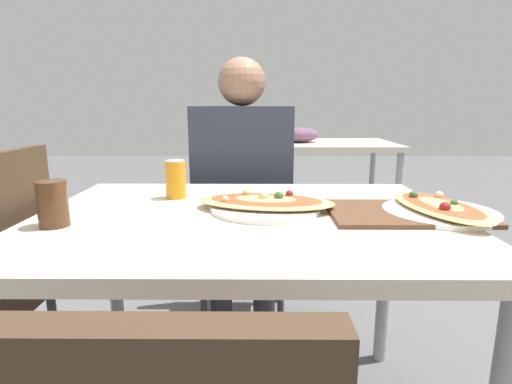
{
  "coord_description": "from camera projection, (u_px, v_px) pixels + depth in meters",
  "views": [
    {
      "loc": [
        0.04,
        -1.09,
        1.03
      ],
      "look_at": [
        0.03,
        0.01,
        0.78
      ],
      "focal_mm": 28.0,
      "sensor_mm": 36.0,
      "label": 1
    }
  ],
  "objects": [
    {
      "name": "person_seated",
      "position": [
        242.0,
        176.0,
        1.77
      ],
      "size": [
        0.44,
        0.23,
        1.22
      ],
      "rotation": [
        0.0,
        0.0,
        3.14
      ],
      "color": "#2D2D38",
      "rests_on": "ground_plane"
    },
    {
      "name": "dining_table",
      "position": [
        246.0,
        238.0,
        1.14
      ],
      "size": [
        1.18,
        0.87,
        0.72
      ],
      "color": "beige",
      "rests_on": "ground_plane"
    },
    {
      "name": "pizza_second",
      "position": [
        440.0,
        209.0,
        1.11
      ],
      "size": [
        0.31,
        0.41,
        0.05
      ],
      "color": "white",
      "rests_on": "dining_table"
    },
    {
      "name": "pizza_main",
      "position": [
        266.0,
        204.0,
        1.17
      ],
      "size": [
        0.43,
        0.33,
        0.05
      ],
      "color": "white",
      "rests_on": "dining_table"
    },
    {
      "name": "soda_can",
      "position": [
        176.0,
        179.0,
        1.31
      ],
      "size": [
        0.07,
        0.07,
        0.12
      ],
      "color": "orange",
      "rests_on": "dining_table"
    },
    {
      "name": "drink_glass",
      "position": [
        53.0,
        204.0,
        1.0
      ],
      "size": [
        0.07,
        0.07,
        0.12
      ],
      "color": "#4C2D19",
      "rests_on": "dining_table"
    },
    {
      "name": "serving_tray",
      "position": [
        404.0,
        213.0,
        1.12
      ],
      "size": [
        0.42,
        0.27,
        0.01
      ],
      "color": "brown",
      "rests_on": "dining_table"
    },
    {
      "name": "chair_far_seated",
      "position": [
        244.0,
        216.0,
        1.92
      ],
      "size": [
        0.4,
        0.4,
        0.9
      ],
      "rotation": [
        0.0,
        0.0,
        3.14
      ],
      "color": "#3F2D1E",
      "rests_on": "ground_plane"
    },
    {
      "name": "background_table",
      "position": [
        321.0,
        149.0,
        3.28
      ],
      "size": [
        1.1,
        0.8,
        0.84
      ],
      "color": "beige",
      "rests_on": "ground_plane"
    }
  ]
}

